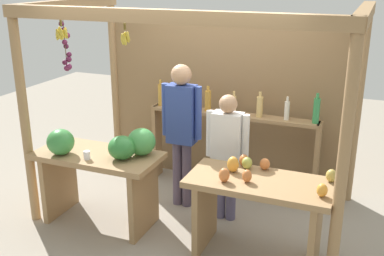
% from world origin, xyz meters
% --- Properties ---
extents(ground_plane, '(12.00, 12.00, 0.00)m').
position_xyz_m(ground_plane, '(0.00, 0.00, 0.00)').
color(ground_plane, gray).
rests_on(ground_plane, ground).
extents(market_stall, '(3.34, 1.93, 2.36)m').
position_xyz_m(market_stall, '(-0.01, 0.44, 1.36)').
color(market_stall, '#99754C').
rests_on(market_stall, ground).
extents(fruit_counter_left, '(1.35, 0.70, 1.11)m').
position_xyz_m(fruit_counter_left, '(-0.83, -0.69, 0.73)').
color(fruit_counter_left, '#99754C').
rests_on(fruit_counter_left, ground).
extents(fruit_counter_right, '(1.35, 0.66, 0.98)m').
position_xyz_m(fruit_counter_right, '(0.88, -0.68, 0.61)').
color(fruit_counter_right, '#99754C').
rests_on(fruit_counter_right, ground).
extents(bottle_shelf_unit, '(2.15, 0.22, 1.35)m').
position_xyz_m(bottle_shelf_unit, '(0.19, 0.68, 0.81)').
color(bottle_shelf_unit, '#99754C').
rests_on(bottle_shelf_unit, ground).
extents(vendor_man, '(0.48, 0.23, 1.70)m').
position_xyz_m(vendor_man, '(-0.21, 0.02, 1.03)').
color(vendor_man, '#4F4458').
rests_on(vendor_man, ground).
extents(vendor_woman, '(0.48, 0.20, 1.44)m').
position_xyz_m(vendor_woman, '(0.37, -0.09, 0.85)').
color(vendor_woman, slate).
rests_on(vendor_woman, ground).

